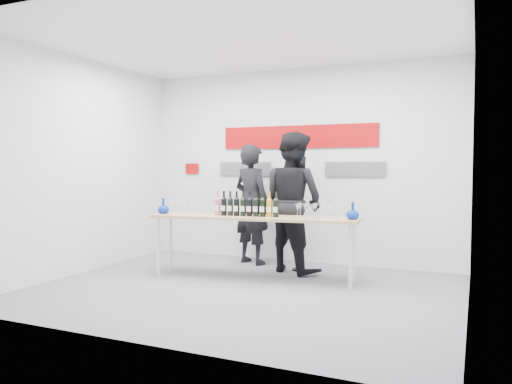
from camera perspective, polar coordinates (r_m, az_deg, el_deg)
ground at (r=6.14m, az=-1.49°, el=-11.13°), size 5.00×5.00×0.00m
back_wall at (r=7.81m, az=4.81°, el=3.00°), size 5.00×0.04×3.00m
signage at (r=7.80m, az=4.36°, el=5.25°), size 3.38×0.02×0.79m
tasting_table at (r=6.59m, az=-0.35°, el=-3.32°), size 2.83×0.88×0.84m
wine_bottles at (r=6.57m, az=-1.12°, el=-1.35°), size 0.89×0.18×0.33m
decanter_left at (r=7.06m, az=-10.54°, el=-1.56°), size 0.16×0.16×0.21m
decanter_right at (r=6.29m, az=11.00°, el=-2.12°), size 0.16×0.16×0.21m
glasses_left at (r=6.94m, az=-8.23°, el=-1.75°), size 0.38×0.26×0.18m
glasses_right at (r=6.37m, az=7.13°, el=-2.16°), size 0.58×0.28×0.18m
presenter_left at (r=7.62m, az=-0.47°, el=-1.40°), size 0.78×0.64×1.83m
presenter_right at (r=7.07m, az=4.27°, el=-1.15°), size 1.18×1.07×1.98m
mic_stand at (r=7.19m, az=4.88°, el=-5.13°), size 0.18×0.18×1.58m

